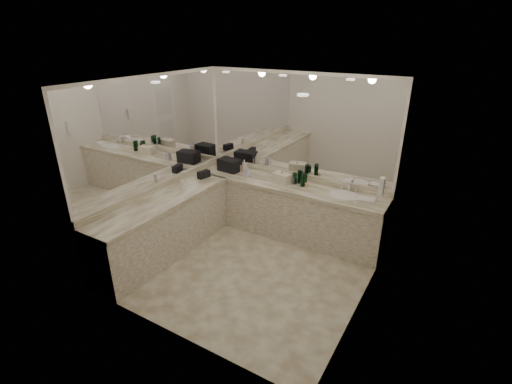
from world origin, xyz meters
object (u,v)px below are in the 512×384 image
Objects in this scene: hand_towel at (366,200)px; soap_bottle_a at (244,166)px; cream_cosmetic_case at (282,178)px; soap_bottle_b at (247,172)px; black_toiletry_bag at (230,165)px; sink at (344,196)px; soap_bottle_c at (282,177)px; wall_phone at (382,187)px.

hand_towel is 1.05× the size of soap_bottle_a.
soap_bottle_b is (-0.62, -0.06, 0.01)m from cream_cosmetic_case.
black_toiletry_bag is 1.33× the size of cream_cosmetic_case.
sink is at bearing 175.36° from hand_towel.
black_toiletry_bag reaches higher than sink.
soap_bottle_c is (0.77, -0.07, -0.02)m from soap_bottle_a.
sink is 2.34× the size of soap_bottle_c.
soap_bottle_c is (-1.04, 0.00, 0.10)m from sink.
cream_cosmetic_case is 1.37m from hand_towel.
soap_bottle_a is 0.77m from soap_bottle_c.
cream_cosmetic_case is 1.18× the size of hand_towel.
soap_bottle_a is (0.27, 0.05, 0.01)m from black_toiletry_bag.
soap_bottle_c is at bearing 109.68° from cream_cosmetic_case.
soap_bottle_a is at bearing 177.28° from hand_towel.
cream_cosmetic_case is (1.04, -0.04, -0.03)m from black_toiletry_bag.
wall_phone reaches higher than soap_bottle_a.
black_toiletry_bag is at bearing 167.30° from soap_bottle_b.
black_toiletry_bag is at bearing -169.06° from cream_cosmetic_case.
cream_cosmetic_case is (-1.03, -0.01, 0.09)m from sink.
cream_cosmetic_case is (-1.64, 0.49, -0.37)m from wall_phone.
soap_bottle_c is (1.04, -0.02, -0.02)m from black_toiletry_bag.
soap_bottle_a is (-1.80, 0.07, 0.12)m from sink.
soap_bottle_b reaches higher than hand_towel.
black_toiletry_bag is 1.04m from soap_bottle_c.
cream_cosmetic_case is at bearing -179.31° from sink.
soap_bottle_b reaches higher than sink.
soap_bottle_a is at bearing -173.53° from cream_cosmetic_case.
wall_phone is at bearing -60.09° from hand_towel.
wall_phone is 1.75m from cream_cosmetic_case.
wall_phone is at bearing -11.06° from black_toiletry_bag.
cream_cosmetic_case is at bearing -83.24° from soap_bottle_c.
sink is at bearing -2.37° from soap_bottle_a.
soap_bottle_a reaches higher than soap_bottle_c.
soap_bottle_c is (-0.00, 0.02, 0.01)m from cream_cosmetic_case.
wall_phone reaches higher than sink.
hand_towel is at bearing 1.28° from soap_bottle_b.
black_toiletry_bag is 1.58× the size of hand_towel.
cream_cosmetic_case is at bearing 179.39° from hand_towel.
soap_bottle_b is 0.97× the size of soap_bottle_c.
soap_bottle_a reaches higher than sink.
soap_bottle_a is at bearing 166.58° from wall_phone.
wall_phone is at bearing -39.57° from sink.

